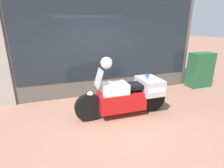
{
  "coord_description": "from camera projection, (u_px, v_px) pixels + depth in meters",
  "views": [
    {
      "loc": [
        -1.35,
        -3.47,
        2.17
      ],
      "look_at": [
        0.08,
        0.73,
        0.69
      ],
      "focal_mm": 28.0,
      "sensor_mm": 36.0,
      "label": 1
    }
  ],
  "objects": [
    {
      "name": "ground_plane",
      "position": [
        119.0,
        120.0,
        4.22
      ],
      "size": [
        60.0,
        60.0,
        0.0
      ],
      "primitive_type": "plane",
      "color": "#9E6B56"
    },
    {
      "name": "shop_building",
      "position": [
        83.0,
        35.0,
        5.28
      ],
      "size": [
        6.8,
        0.55,
        3.81
      ],
      "color": "#56514C",
      "rests_on": "ground"
    },
    {
      "name": "window_display",
      "position": [
        108.0,
        78.0,
        6.01
      ],
      "size": [
        5.44,
        0.3,
        1.93
      ],
      "color": "slate",
      "rests_on": "ground"
    },
    {
      "name": "paramedic_motorcycle",
      "position": [
        128.0,
        95.0,
        4.36
      ],
      "size": [
        2.38,
        0.76,
        1.25
      ],
      "rotation": [
        0.0,
        0.0,
        3.12
      ],
      "color": "black",
      "rests_on": "ground"
    },
    {
      "name": "utility_cabinet",
      "position": [
        200.0,
        70.0,
        6.43
      ],
      "size": [
        0.85,
        0.47,
        1.26
      ],
      "primitive_type": "cube",
      "color": "#235633",
      "rests_on": "ground"
    },
    {
      "name": "white_helmet",
      "position": [
        106.0,
        63.0,
        3.93
      ],
      "size": [
        0.27,
        0.27,
        0.27
      ],
      "primitive_type": "sphere",
      "color": "white",
      "rests_on": "paramedic_motorcycle"
    }
  ]
}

